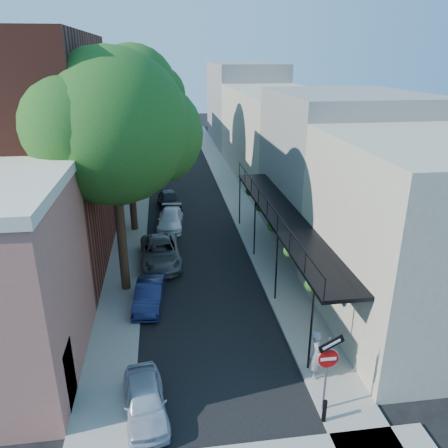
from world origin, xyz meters
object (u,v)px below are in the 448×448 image
object	(u,v)px
oak_near	(123,130)
parked_car_b	(149,294)
sign_post	(328,361)
parked_car_d	(170,220)
parked_car_e	(169,200)
oak_mid	(133,123)
parked_car_c	(161,253)
oak_far	(139,91)
bollard	(324,411)
pedestrian	(316,354)
parked_car_a	(145,400)

from	to	relation	value
oak_near	parked_car_b	distance (m)	7.58
sign_post	parked_car_d	world-z (taller)	sign_post
oak_near	parked_car_e	world-z (taller)	oak_near
oak_near	oak_mid	world-z (taller)	oak_near
parked_car_d	parked_car_e	distance (m)	4.20
parked_car_c	parked_car_e	world-z (taller)	parked_car_c
oak_mid	oak_far	distance (m)	9.12
bollard	parked_car_c	distance (m)	13.30
parked_car_e	parked_car_c	bearing A→B (deg)	-101.40
oak_near	pedestrian	world-z (taller)	oak_near
oak_far	parked_car_d	bearing A→B (deg)	-77.87
parked_car_a	parked_car_d	xyz separation A→B (m)	(1.20, 16.50, 0.02)
sign_post	oak_far	bearing A→B (deg)	103.91
parked_car_a	pedestrian	xyz separation A→B (m)	(6.00, 0.88, 0.51)
oak_mid	parked_car_e	xyz separation A→B (m)	(2.02, 4.16, -6.41)
parked_car_b	parked_car_c	xyz separation A→B (m)	(0.52, 4.39, 0.08)
sign_post	parked_car_b	bearing A→B (deg)	127.79
parked_car_a	sign_post	bearing A→B (deg)	-14.40
pedestrian	parked_car_a	bearing A→B (deg)	106.57
sign_post	oak_near	xyz separation A→B (m)	(-6.53, 9.29, 5.84)
oak_near	parked_car_a	world-z (taller)	oak_near
oak_mid	pedestrian	size ratio (longest dim) A/B	5.39
bollard	parked_car_b	size ratio (longest dim) A/B	0.23
oak_near	parked_car_e	size ratio (longest dim) A/B	3.00
bollard	oak_mid	size ratio (longest dim) A/B	0.08
parked_car_a	parked_car_b	distance (m)	6.70
bollard	oak_near	bearing A→B (deg)	123.12
bollard	parked_car_c	world-z (taller)	parked_car_c
oak_far	parked_car_d	world-z (taller)	oak_far
parked_car_e	pedestrian	bearing A→B (deg)	-83.75
parked_car_c	bollard	bearing A→B (deg)	-70.23
oak_far	parked_car_e	xyz separation A→B (m)	(1.95, -4.88, -7.61)
oak_far	sign_post	bearing A→B (deg)	-76.09
oak_far	parked_car_e	world-z (taller)	oak_far
parked_car_b	parked_car_a	bearing A→B (deg)	-84.13
parked_car_a	parked_car_d	bearing A→B (deg)	78.60
oak_mid	parked_car_d	bearing A→B (deg)	-1.07
parked_car_d	oak_mid	bearing A→B (deg)	-176.25
pedestrian	bollard	bearing A→B (deg)	177.30
sign_post	parked_car_a	world-z (taller)	sign_post
sign_post	oak_mid	world-z (taller)	oak_mid
parked_car_b	pedestrian	world-z (taller)	pedestrian
bollard	parked_car_d	xyz separation A→B (m)	(-4.40, 17.69, 0.06)
parked_car_c	pedestrian	xyz separation A→B (m)	(5.48, -10.21, 0.41)
oak_mid	pedestrian	bearing A→B (deg)	-66.46
parked_car_e	oak_far	bearing A→B (deg)	104.46
oak_near	parked_car_a	bearing A→B (deg)	-84.88
oak_near	parked_car_d	bearing A→B (deg)	76.09
sign_post	parked_car_b	xyz separation A→B (m)	(-5.76, 7.43, -1.46)
bollard	oak_mid	bearing A→B (deg)	109.90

